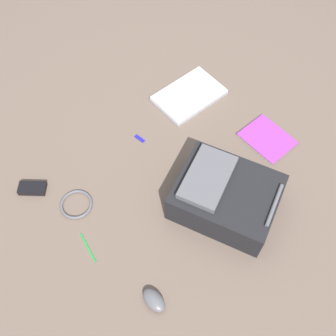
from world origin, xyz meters
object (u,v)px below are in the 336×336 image
at_px(book_manual, 267,139).
at_px(computer_mouse, 154,300).
at_px(backpack, 225,196).
at_px(cable_coil, 76,204).
at_px(power_brick, 32,188).
at_px(pen_black, 88,247).
at_px(usb_stick, 140,138).
at_px(laptop, 189,95).

bearing_deg(book_manual, computer_mouse, 4.29).
distance_m(backpack, cable_coil, 0.66).
xyz_separation_m(backpack, power_brick, (0.49, -0.72, -0.07)).
height_order(backpack, computer_mouse, backpack).
bearing_deg(backpack, book_manual, -175.01).
bearing_deg(pen_black, usb_stick, -160.09).
xyz_separation_m(laptop, book_manual, (-0.03, 0.47, -0.01)).
relative_size(backpack, computer_mouse, 4.55).
bearing_deg(power_brick, backpack, 124.23).
height_order(computer_mouse, usb_stick, computer_mouse).
bearing_deg(laptop, cable_coil, -0.20).
height_order(book_manual, computer_mouse, computer_mouse).
distance_m(backpack, book_manual, 0.44).
bearing_deg(backpack, computer_mouse, 3.71).
xyz_separation_m(backpack, cable_coil, (0.42, -0.51, -0.08)).
distance_m(laptop, usb_stick, 0.37).
relative_size(laptop, usb_stick, 6.79).
xyz_separation_m(computer_mouse, usb_stick, (-0.56, -0.56, -0.02)).
relative_size(backpack, book_manual, 1.84).
xyz_separation_m(book_manual, usb_stick, (0.40, -0.49, -0.00)).
distance_m(book_manual, pen_black, 1.00).
bearing_deg(power_brick, computer_mouse, 87.59).
height_order(laptop, usb_stick, laptop).
bearing_deg(laptop, usb_stick, -3.74).
distance_m(computer_mouse, cable_coil, 0.55).
height_order(backpack, usb_stick, backpack).
xyz_separation_m(power_brick, pen_black, (0.04, 0.39, -0.01)).
xyz_separation_m(book_manual, computer_mouse, (0.95, 0.07, 0.01)).
relative_size(laptop, computer_mouse, 3.59).
distance_m(power_brick, usb_stick, 0.56).
bearing_deg(pen_black, book_manual, 163.28).
xyz_separation_m(backpack, laptop, (-0.41, -0.51, -0.07)).
bearing_deg(power_brick, book_manual, 143.51).
relative_size(book_manual, computer_mouse, 2.47).
xyz_separation_m(cable_coil, usb_stick, (-0.45, -0.02, -0.00)).
xyz_separation_m(laptop, computer_mouse, (0.93, 0.54, 0.00)).
bearing_deg(usb_stick, backpack, 86.05).
height_order(backpack, pen_black, backpack).
distance_m(power_brick, pen_black, 0.40).
height_order(backpack, laptop, backpack).
bearing_deg(cable_coil, power_brick, -71.20).
xyz_separation_m(computer_mouse, pen_black, (0.01, -0.36, -0.02)).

